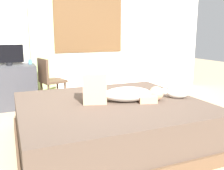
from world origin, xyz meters
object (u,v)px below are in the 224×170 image
bed (111,122)px  cat (175,93)px  person_lying (119,92)px  chair_by_desk (49,79)px  tv_monitor (9,55)px  cup (30,62)px  desk (9,87)px

bed → cat: size_ratio=7.06×
person_lying → chair_by_desk: chair_by_desk is taller
tv_monitor → cup: (0.35, 0.07, -0.14)m
desk → tv_monitor: 0.55m
bed → chair_by_desk: (-0.43, 1.75, 0.26)m
person_lying → bed: bearing=158.8°
bed → chair_by_desk: bearing=103.8°
tv_monitor → bed: bearing=-62.3°
bed → person_lying: person_lying is taller
cat → cup: 2.68m
bed → desk: (-1.08, 1.99, 0.12)m
chair_by_desk → bed: bearing=-76.2°
cat → cup: bearing=123.9°
person_lying → cat: bearing=-9.6°
tv_monitor → cat: bearing=-49.5°
chair_by_desk → cat: bearing=-57.4°
tv_monitor → desk: bearing=180.0°
desk → tv_monitor: bearing=0.0°
cat → person_lying: bearing=170.4°
tv_monitor → cup: 0.38m
tv_monitor → cup: size_ratio=5.56×
desk → chair_by_desk: (0.65, -0.24, 0.14)m
bed → desk: 2.27m
cat → chair_by_desk: bearing=122.6°
bed → tv_monitor: bearing=117.7°
cup → cat: bearing=-56.1°
person_lying → chair_by_desk: 1.87m
chair_by_desk → desk: bearing=159.7°
cat → tv_monitor: 2.84m
tv_monitor → chair_by_desk: (0.61, -0.24, -0.41)m
cat → tv_monitor: (-1.83, 2.15, 0.35)m
bed → desk: size_ratio=2.34×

